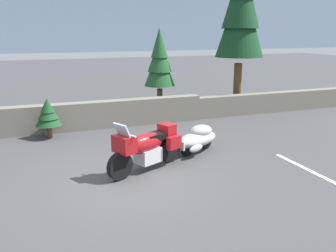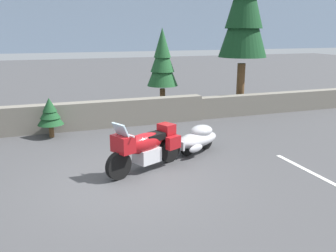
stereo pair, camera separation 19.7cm
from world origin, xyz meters
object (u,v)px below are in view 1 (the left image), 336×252
at_px(car_shaped_trailer, 197,138).
at_px(pine_tree_secondary, 160,60).
at_px(pine_tree_tall, 241,5).
at_px(touring_motorcycle, 146,146).

bearing_deg(car_shaped_trailer, pine_tree_secondary, 81.88).
height_order(pine_tree_tall, pine_tree_secondary, pine_tree_tall).
bearing_deg(car_shaped_trailer, touring_motorcycle, -154.85).
bearing_deg(touring_motorcycle, car_shaped_trailer, 25.15).
height_order(car_shaped_trailer, pine_tree_tall, pine_tree_tall).
height_order(touring_motorcycle, pine_tree_secondary, pine_tree_secondary).
bearing_deg(pine_tree_secondary, pine_tree_tall, -12.69).
bearing_deg(pine_tree_tall, touring_motorcycle, -137.16).
xyz_separation_m(car_shaped_trailer, pine_tree_secondary, (0.76, 5.31, 1.78)).
bearing_deg(pine_tree_tall, car_shaped_trailer, -131.58).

